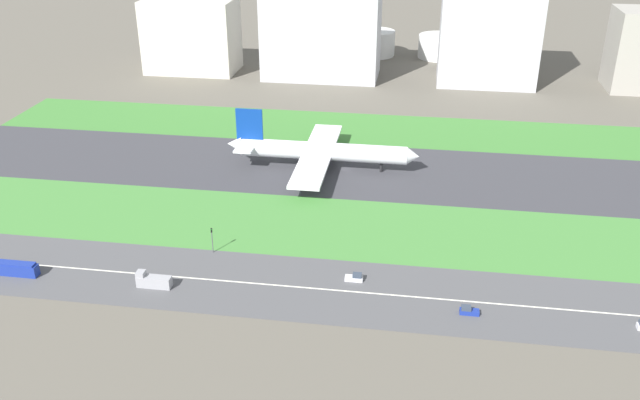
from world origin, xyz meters
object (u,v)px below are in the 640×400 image
object	(u,v)px
terminal_building	(192,36)
fuel_tank_west	(374,43)
airliner	(318,151)
traffic_light	(212,238)
car_1	(468,311)
bus_0	(15,269)
truck_0	(153,281)
fuel_tank_centre	(440,46)
office_tower	(490,25)
fuel_tank_east	(499,46)
hangar_building	(322,31)
car_2	(355,278)

from	to	relation	value
terminal_building	fuel_tank_west	world-z (taller)	terminal_building
airliner	traffic_light	distance (m)	62.93
terminal_building	airliner	bearing A→B (deg)	-54.65
car_1	bus_0	world-z (taller)	bus_0
car_1	truck_0	xyz separation A→B (m)	(-75.03, -0.00, 0.75)
bus_0	fuel_tank_centre	bearing A→B (deg)	-114.02
office_tower	fuel_tank_east	world-z (taller)	office_tower
car_1	fuel_tank_east	bearing A→B (deg)	-96.11
bus_0	fuel_tank_east	distance (m)	273.47
bus_0	traffic_light	size ratio (longest dim) A/B	1.61
airliner	bus_0	bearing A→B (deg)	-129.51
terminal_building	fuel_tank_west	distance (m)	98.35
bus_0	hangar_building	xyz separation A→B (m)	(48.48, 192.00, 19.93)
truck_0	fuel_tank_centre	xyz separation A→B (m)	(69.70, 237.00, 4.36)
fuel_tank_west	fuel_tank_east	bearing A→B (deg)	0.00
car_1	terminal_building	distance (m)	231.07
truck_0	fuel_tank_west	distance (m)	239.52
airliner	car_2	xyz separation A→B (m)	(19.60, -68.00, -5.31)
terminal_building	car_1	bearing A→B (deg)	-56.41
office_tower	fuel_tank_east	size ratio (longest dim) A/B	2.42
fuel_tank_centre	car_2	bearing A→B (deg)	-95.46
office_tower	fuel_tank_west	size ratio (longest dim) A/B	2.38
truck_0	car_2	bearing A→B (deg)	-168.23
car_1	fuel_tank_west	distance (m)	240.54
airliner	bus_0	size ratio (longest dim) A/B	5.60
airliner	car_2	bearing A→B (deg)	-73.92
traffic_light	airliner	bearing A→B (deg)	72.54
office_tower	fuel_tank_centre	bearing A→B (deg)	114.87
car_2	traffic_light	distance (m)	39.44
office_tower	fuel_tank_east	xyz separation A→B (m)	(9.84, 45.00, -19.74)
truck_0	office_tower	world-z (taller)	office_tower
traffic_light	fuel_tank_west	world-z (taller)	fuel_tank_west
truck_0	fuel_tank_east	world-z (taller)	fuel_tank_east
office_tower	car_1	bearing A→B (deg)	-94.63
bus_0	traffic_light	bearing A→B (deg)	-158.39
car_1	fuel_tank_east	size ratio (longest dim) A/B	0.20
car_2	fuel_tank_west	world-z (taller)	fuel_tank_west
truck_0	bus_0	size ratio (longest dim) A/B	0.72
car_1	fuel_tank_centre	distance (m)	237.11
airliner	bus_0	world-z (taller)	airliner
fuel_tank_centre	truck_0	bearing A→B (deg)	-106.39
airliner	fuel_tank_east	bearing A→B (deg)	65.63
traffic_light	fuel_tank_centre	distance (m)	227.13
car_1	car_2	bearing A→B (deg)	-20.30
terminal_building	fuel_tank_centre	bearing A→B (deg)	20.22
car_2	car_1	xyz separation A→B (m)	(27.03, -10.00, 0.00)
fuel_tank_east	traffic_light	bearing A→B (deg)	-112.54
airliner	fuel_tank_west	distance (m)	159.11
car_2	fuel_tank_west	bearing A→B (deg)	93.45
car_1	bus_0	distance (m)	110.95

